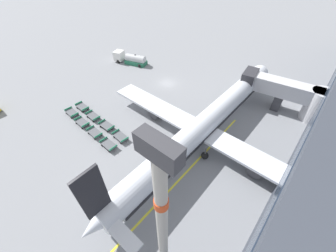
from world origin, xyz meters
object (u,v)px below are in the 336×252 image
Objects in this scene: baggage_dolly_row_near_col_a at (72,113)px; baggage_dolly_row_mid_a_col_a at (82,107)px; fuel_tanker_primary at (131,59)px; baggage_dolly_row_mid_a_col_d at (120,137)px; baggage_dolly_row_near_col_d at (109,145)px; baggage_dolly_row_mid_a_col_b at (93,116)px; apron_light_mast at (163,238)px; airplane at (205,124)px; baggage_dolly_row_mid_a_col_c at (107,126)px; baggage_dolly_row_near_col_c at (95,133)px; baggage_dolly_row_near_col_b at (82,122)px.

baggage_dolly_row_near_col_a and baggage_dolly_row_mid_a_col_a have the same top height.
fuel_tanker_primary is 2.66× the size of baggage_dolly_row_mid_a_col_d.
baggage_dolly_row_near_col_d is 0.99× the size of baggage_dolly_row_mid_a_col_d.
baggage_dolly_row_mid_a_col_b is 0.17× the size of apron_light_mast.
baggage_dolly_row_near_col_d is 12.92m from baggage_dolly_row_mid_a_col_a.
apron_light_mast reaches higher than baggage_dolly_row_near_col_d.
airplane is 16.66m from baggage_dolly_row_near_col_d.
baggage_dolly_row_mid_a_col_d is (8.40, -0.21, 0.00)m from baggage_dolly_row_mid_a_col_b.
fuel_tanker_primary is 29.27m from baggage_dolly_row_mid_a_col_d.
airplane is 13.31× the size of baggage_dolly_row_mid_a_col_c.
airplane is 19.62m from baggage_dolly_row_near_col_c.
fuel_tanker_primary is (-31.24, 11.55, -1.94)m from airplane.
apron_light_mast reaches higher than baggage_dolly_row_mid_a_col_d.
baggage_dolly_row_near_col_a is at bearing -171.44° from baggage_dolly_row_mid_a_col_d.
baggage_dolly_row_near_col_c and baggage_dolly_row_mid_a_col_b have the same top height.
baggage_dolly_row_near_col_d is at bearing -2.94° from baggage_dolly_row_near_col_a.
fuel_tanker_primary is at bearing 108.36° from baggage_dolly_row_near_col_a.
baggage_dolly_row_near_col_a is at bearing 176.94° from baggage_dolly_row_near_col_c.
airplane is 13.20× the size of baggage_dolly_row_mid_a_col_a.
baggage_dolly_row_near_col_c is 8.78m from baggage_dolly_row_mid_a_col_a.
fuel_tanker_primary is 2.67× the size of baggage_dolly_row_near_col_c.
baggage_dolly_row_mid_a_col_b is at bearing -60.62° from fuel_tanker_primary.
baggage_dolly_row_mid_a_col_a and baggage_dolly_row_mid_a_col_d have the same top height.
baggage_dolly_row_near_col_b is 1.00× the size of baggage_dolly_row_mid_a_col_b.
airplane is at bearing -20.30° from fuel_tanker_primary.
baggage_dolly_row_near_col_b is 1.00× the size of baggage_dolly_row_near_col_c.
apron_light_mast reaches higher than airplane.
fuel_tanker_primary is 26.21m from baggage_dolly_row_near_col_b.
apron_light_mast is (19.22, -10.31, 11.12)m from baggage_dolly_row_mid_a_col_d.
apron_light_mast reaches higher than fuel_tanker_primary.
fuel_tanker_primary reaches higher than baggage_dolly_row_near_col_b.
baggage_dolly_row_near_col_b is 1.00× the size of baggage_dolly_row_mid_a_col_a.
baggage_dolly_row_mid_a_col_a is at bearing -69.76° from fuel_tanker_primary.
fuel_tanker_primary is 28.39m from baggage_dolly_row_near_col_c.
baggage_dolly_row_mid_a_col_c is 0.17× the size of apron_light_mast.
baggage_dolly_row_near_col_c is (-15.33, -11.94, -2.71)m from airplane.
baggage_dolly_row_mid_a_col_c is at bearing 86.26° from baggage_dolly_row_near_col_c.
baggage_dolly_row_near_col_c is at bearing -93.74° from baggage_dolly_row_mid_a_col_c.
baggage_dolly_row_near_col_b is at bearing 177.93° from baggage_dolly_row_near_col_d.
airplane is 13.16× the size of baggage_dolly_row_near_col_a.
airplane is 23.12m from apron_light_mast.
baggage_dolly_row_near_col_a is at bearing -166.09° from baggage_dolly_row_mid_a_col_c.
baggage_dolly_row_near_col_a is 8.27m from baggage_dolly_row_near_col_c.
baggage_dolly_row_mid_a_col_a is at bearing 175.76° from baggage_dolly_row_mid_a_col_b.
baggage_dolly_row_mid_a_col_d is at bearing -2.39° from baggage_dolly_row_mid_a_col_a.
baggage_dolly_row_mid_a_col_d is at bearing 8.56° from baggage_dolly_row_near_col_a.
baggage_dolly_row_near_col_a is 1.00× the size of baggage_dolly_row_mid_a_col_b.
airplane is at bearing 21.04° from baggage_dolly_row_mid_a_col_a.
baggage_dolly_row_mid_a_col_b and baggage_dolly_row_mid_a_col_d have the same top height.
baggage_dolly_row_mid_a_col_d is (4.29, 2.33, 0.00)m from baggage_dolly_row_near_col_c.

